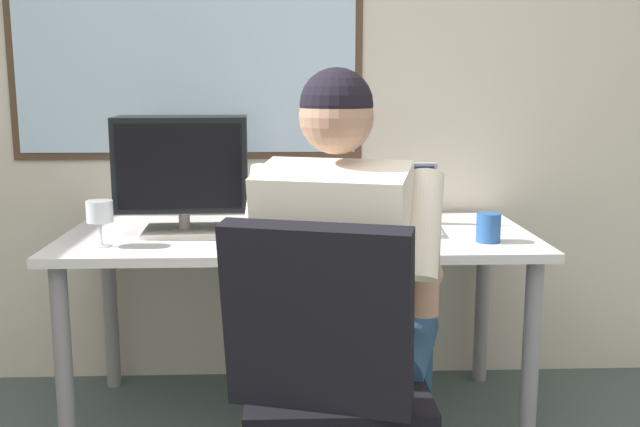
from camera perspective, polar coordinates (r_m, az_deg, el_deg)
wall_rear at (r=3.03m, az=-6.94°, el=10.40°), size 5.42×0.08×2.51m
desk at (r=2.65m, az=-1.71°, el=-3.21°), size 1.69×0.76×0.72m
office_chair at (r=1.84m, az=0.60°, el=-12.18°), size 0.56×0.60×0.94m
person_seated at (r=2.04m, az=2.07°, el=-6.15°), size 0.65×0.87×1.29m
crt_monitor at (r=2.62m, az=-10.81°, el=3.77°), size 0.47×0.26×0.42m
laptop at (r=2.71m, az=5.95°, el=0.18°), size 0.34×0.34×0.24m
wine_glass at (r=2.49m, az=-17.00°, el=-0.02°), size 0.09×0.09×0.15m
desk_speaker at (r=2.78m, az=-3.28°, el=1.12°), size 0.09×0.09×0.19m
cd_case at (r=2.46m, az=-2.78°, el=-2.18°), size 0.17×0.16×0.01m
coffee_mug at (r=2.53m, az=13.16°, el=-1.09°), size 0.08×0.08×0.10m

